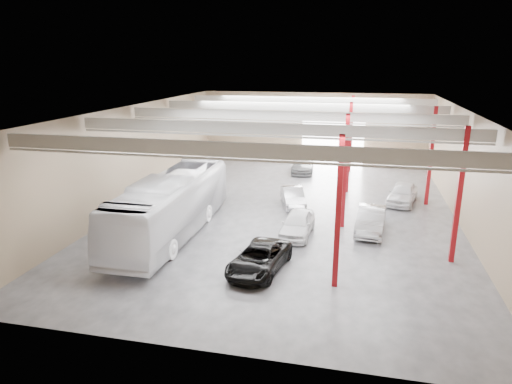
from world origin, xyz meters
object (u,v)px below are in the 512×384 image
at_px(car_row_a, 297,224).
at_px(car_row_b, 293,197).
at_px(car_right_near, 371,220).
at_px(car_right_far, 403,193).
at_px(black_sedan, 259,259).
at_px(car_row_c, 303,164).
at_px(coach_bus, 171,205).

xyz_separation_m(car_row_a, car_row_b, (-1.07, 5.56, -0.05)).
height_order(car_right_near, car_right_far, car_right_far).
bearing_deg(car_right_near, black_sedan, -123.44).
bearing_deg(car_row_c, car_right_far, -48.41).
xyz_separation_m(black_sedan, car_right_far, (7.74, 13.16, 0.10)).
height_order(car_row_a, car_row_b, car_row_a).
xyz_separation_m(coach_bus, car_right_near, (11.51, 3.00, -1.05)).
bearing_deg(car_right_far, car_row_b, -149.50).
bearing_deg(black_sedan, coach_bus, 157.58).
relative_size(black_sedan, car_right_far, 1.06).
xyz_separation_m(car_row_a, car_row_c, (-1.69, 16.06, -0.02)).
height_order(coach_bus, car_row_b, coach_bus).
bearing_deg(black_sedan, car_right_far, 68.54).
distance_m(black_sedan, car_row_c, 21.26).
relative_size(coach_bus, car_right_near, 2.85).
bearing_deg(car_row_b, car_row_c, 77.24).
height_order(coach_bus, black_sedan, coach_bus).
xyz_separation_m(car_row_a, car_right_far, (6.57, 7.96, 0.03)).
relative_size(car_row_c, car_right_far, 1.09).
height_order(coach_bus, car_row_a, coach_bus).
distance_m(black_sedan, car_right_near, 8.63).
height_order(black_sedan, car_row_c, car_row_c).
bearing_deg(coach_bus, car_right_far, 34.00).
height_order(car_row_a, car_row_c, car_row_a).
bearing_deg(car_row_b, black_sedan, -106.60).
bearing_deg(black_sedan, car_row_b, 98.50).
bearing_deg(coach_bus, car_row_b, 48.33).
bearing_deg(car_right_far, black_sedan, -107.40).
bearing_deg(car_row_c, car_row_b, -90.63).
height_order(car_row_a, car_right_far, car_right_far).
bearing_deg(car_right_far, car_right_near, -96.86).
distance_m(car_row_c, car_right_near, 15.69).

